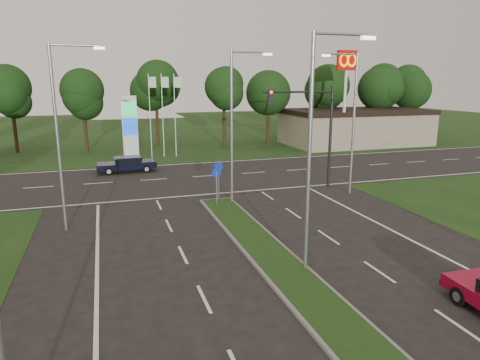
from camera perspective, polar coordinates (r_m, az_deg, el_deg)
name	(u,v)px	position (r m, az deg, el deg)	size (l,w,h in m)	color
verge_far	(150,133)	(63.79, -11.97, 6.17)	(160.00, 50.00, 0.02)	#163210
cross_road	(193,177)	(33.48, -6.33, 0.39)	(160.00, 12.00, 0.02)	black
median_kerb	(310,296)	(15.43, 9.30, -15.01)	(2.00, 26.00, 0.12)	slate
commercial_building	(355,127)	(52.67, 15.07, 6.81)	(16.00, 9.00, 4.00)	gray
streetlight_median_near	(315,142)	(16.03, 9.91, 4.97)	(2.53, 0.22, 9.00)	gray
streetlight_median_far	(235,120)	(25.26, -0.69, 8.03)	(2.53, 0.22, 9.00)	gray
streetlight_left_far	(61,128)	(22.25, -22.74, 6.36)	(2.53, 0.22, 9.00)	gray
streetlight_right_far	(351,117)	(28.53, 14.61, 8.19)	(2.53, 0.22, 9.00)	gray
traffic_signal	(314,121)	(29.50, 9.82, 7.73)	(5.10, 0.42, 7.00)	black
median_signs	(217,176)	(25.88, -3.05, 0.59)	(1.16, 1.76, 2.38)	gray
gas_pylon	(132,126)	(41.39, -14.18, 6.96)	(5.80, 1.26, 8.00)	silver
mcdonalds_sign	(346,74)	(46.88, 13.98, 13.50)	(2.20, 0.47, 10.40)	silver
treeline_far	(162,86)	(48.43, -10.30, 12.28)	(6.00, 6.00, 9.90)	black
navy_sedan	(127,164)	(36.22, -14.84, 2.09)	(4.68, 2.07, 1.27)	black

